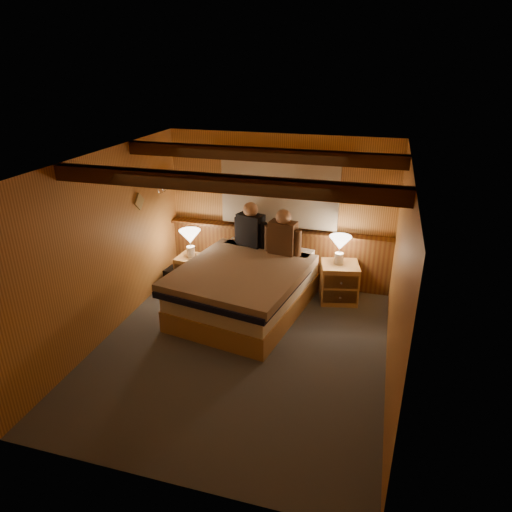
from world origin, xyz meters
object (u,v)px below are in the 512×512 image
at_px(nightstand_left, 193,272).
at_px(nightstand_right, 339,282).
at_px(person_right, 283,235).
at_px(duffel_bag, 181,278).
at_px(bed, 245,288).
at_px(lamp_right, 340,245).
at_px(person_left, 251,228).
at_px(lamp_left, 190,238).

height_order(nightstand_left, nightstand_right, nightstand_right).
relative_size(person_right, duffel_bag, 1.36).
relative_size(bed, lamp_right, 5.50).
relative_size(nightstand_right, person_right, 0.90).
height_order(person_left, duffel_bag, person_left).
bearing_deg(lamp_right, lamp_left, -175.60).
xyz_separation_m(bed, nightstand_left, (-1.04, 0.54, -0.12)).
distance_m(lamp_right, person_right, 0.85).
distance_m(nightstand_right, person_left, 1.59).
xyz_separation_m(nightstand_right, person_right, (-0.87, -0.08, 0.70)).
bearing_deg(person_right, lamp_left, -168.83).
height_order(lamp_right, person_left, person_left).
relative_size(nightstand_left, lamp_right, 1.20).
bearing_deg(nightstand_right, lamp_left, 171.61).
bearing_deg(nightstand_left, person_left, 20.80).
bearing_deg(nightstand_right, duffel_bag, 173.24).
distance_m(nightstand_right, person_right, 1.12).
distance_m(bed, person_right, 0.97).
distance_m(bed, nightstand_left, 1.18).
relative_size(nightstand_right, person_left, 0.89).
distance_m(nightstand_left, lamp_right, 2.39).
bearing_deg(lamp_right, nightstand_right, -43.12).
bearing_deg(nightstand_left, nightstand_right, 8.24).
relative_size(bed, person_left, 3.28).
height_order(bed, duffel_bag, bed).
xyz_separation_m(nightstand_right, person_left, (-1.42, 0.10, 0.70)).
relative_size(bed, lamp_left, 5.31).
bearing_deg(bed, nightstand_right, 38.79).
bearing_deg(person_left, nightstand_left, -145.96).
bearing_deg(person_right, nightstand_right, 14.00).
xyz_separation_m(bed, lamp_left, (-1.06, 0.56, 0.45)).
relative_size(nightstand_left, lamp_left, 1.16).
xyz_separation_m(nightstand_right, duffel_bag, (-2.51, -0.23, -0.15)).
bearing_deg(bed, person_left, 110.20).
distance_m(nightstand_right, duffel_bag, 2.52).
bearing_deg(bed, duffel_bag, 168.89).
distance_m(person_left, duffel_bag, 1.42).
bearing_deg(lamp_right, person_right, -172.38).
relative_size(bed, person_right, 3.32).
bearing_deg(bed, lamp_right, 40.44).
distance_m(bed, lamp_right, 1.54).
height_order(nightstand_right, person_right, person_right).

